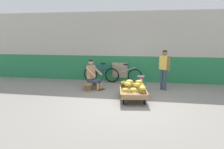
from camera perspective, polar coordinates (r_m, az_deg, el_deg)
The scene contains 12 objects.
ground_plane at distance 6.26m, azimuth 4.05°, elevation -8.20°, with size 80.00×80.00×0.00m, color gray.
back_wall at distance 9.14m, azimuth 6.19°, elevation 7.77°, with size 16.00×0.30×3.11m.
banana_cart at distance 6.60m, azimuth 5.96°, elevation -5.05°, with size 1.03×1.54×0.36m.
banana_pile at distance 6.59m, azimuth 6.38°, elevation -3.03°, with size 0.95×1.29×0.26m.
low_bench at distance 7.98m, azimuth -5.92°, elevation -2.54°, with size 0.41×1.12×0.27m.
vendor_seated at distance 7.85m, azimuth -5.48°, elevation -0.01°, with size 0.74×0.63×1.14m.
plastic_crate at distance 7.57m, azimuth 8.21°, elevation -3.73°, with size 0.36×0.28×0.30m.
weighing_scale at distance 7.49m, azimuth 8.27°, elevation -1.48°, with size 0.30×0.30×0.29m.
bicycle_near_left at distance 9.11m, azimuth -3.17°, elevation 0.17°, with size 1.66×0.48×0.86m.
bicycle_far_left at distance 8.85m, azimuth 3.24°, elevation -0.15°, with size 1.66×0.48×0.86m.
sign_board at distance 9.13m, azimuth 2.33°, elevation 0.74°, with size 0.70×0.22×0.88m.
customer_adult at distance 7.81m, azimuth 14.67°, elevation 2.49°, with size 0.39×0.36×1.53m.
Camera 1 is at (0.56, -5.89, 2.04)m, focal length 32.06 mm.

